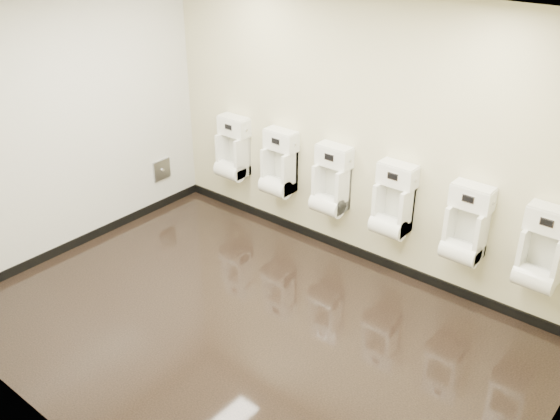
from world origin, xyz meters
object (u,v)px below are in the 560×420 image
(urinal_0, at_px, (233,153))
(urinal_4, at_px, (466,230))
(urinal_1, at_px, (279,168))
(access_panel, at_px, (162,170))
(urinal_3, at_px, (393,205))
(urinal_5, at_px, (541,254))
(urinal_2, at_px, (331,185))

(urinal_0, height_order, urinal_4, same)
(urinal_0, relative_size, urinal_1, 1.00)
(access_panel, relative_size, urinal_3, 0.34)
(access_panel, height_order, urinal_1, urinal_1)
(urinal_4, bearing_deg, urinal_5, 0.00)
(urinal_0, height_order, urinal_2, same)
(urinal_3, bearing_deg, urinal_5, 0.00)
(access_panel, bearing_deg, urinal_5, 5.42)
(urinal_0, height_order, urinal_1, same)
(urinal_2, bearing_deg, urinal_0, 180.00)
(urinal_2, bearing_deg, access_panel, -169.35)
(urinal_1, bearing_deg, urinal_0, 180.00)
(urinal_5, bearing_deg, urinal_0, 180.00)
(urinal_5, bearing_deg, urinal_1, 180.00)
(access_panel, distance_m, urinal_5, 4.46)
(urinal_2, distance_m, urinal_4, 1.51)
(access_panel, relative_size, urinal_5, 0.34)
(access_panel, distance_m, urinal_0, 0.97)
(access_panel, bearing_deg, urinal_4, 6.41)
(access_panel, xyz_separation_m, urinal_5, (4.43, 0.42, 0.30))
(urinal_3, xyz_separation_m, urinal_5, (1.45, 0.00, 0.00))
(urinal_2, height_order, urinal_4, same)
(urinal_2, bearing_deg, urinal_1, 180.00)
(urinal_5, bearing_deg, urinal_3, 180.00)
(urinal_4, distance_m, urinal_5, 0.69)
(access_panel, xyz_separation_m, urinal_1, (1.52, 0.42, 0.30))
(urinal_1, distance_m, urinal_5, 2.90)
(urinal_0, bearing_deg, urinal_2, 0.00)
(access_panel, xyz_separation_m, urinal_2, (2.23, 0.42, 0.30))
(access_panel, bearing_deg, urinal_3, 8.03)
(urinal_2, xyz_separation_m, urinal_5, (2.19, 0.00, 0.00))
(urinal_0, bearing_deg, urinal_4, 0.00)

